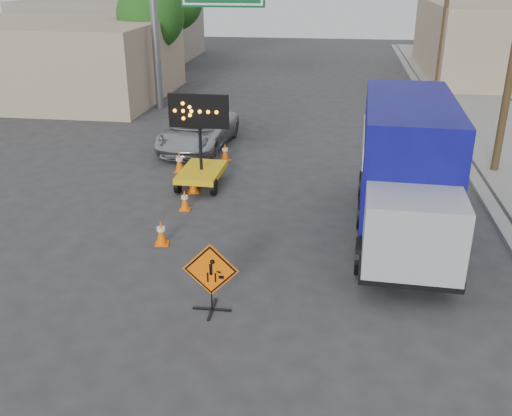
% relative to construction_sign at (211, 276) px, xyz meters
% --- Properties ---
extents(ground, '(100.00, 100.00, 0.00)m').
position_rel_construction_sign_xyz_m(ground, '(-0.10, -0.17, -0.82)').
color(ground, '#2D2D30').
rests_on(ground, ground).
extents(curb_right, '(0.40, 60.00, 0.12)m').
position_rel_construction_sign_xyz_m(curb_right, '(7.10, 14.83, -0.76)').
color(curb_right, gray).
rests_on(curb_right, ground).
extents(sidewalk_right, '(4.00, 60.00, 0.15)m').
position_rel_construction_sign_xyz_m(sidewalk_right, '(9.40, 14.83, -0.75)').
color(sidewalk_right, gray).
rests_on(sidewalk_right, ground).
extents(storefront_left_near, '(14.00, 10.00, 4.00)m').
position_rel_construction_sign_xyz_m(storefront_left_near, '(-14.10, 19.83, 1.18)').
color(storefront_left_near, tan).
rests_on(storefront_left_near, ground).
extents(storefront_left_far, '(12.00, 10.00, 4.40)m').
position_rel_construction_sign_xyz_m(storefront_left_far, '(-15.10, 33.83, 1.38)').
color(storefront_left_far, gray).
rests_on(storefront_left_far, ground).
extents(building_right_far, '(10.00, 14.00, 4.60)m').
position_rel_construction_sign_xyz_m(building_right_far, '(12.90, 29.83, 1.48)').
color(building_right_far, tan).
rests_on(building_right_far, ground).
extents(highway_gantry, '(6.18, 0.38, 6.90)m').
position_rel_construction_sign_xyz_m(highway_gantry, '(-4.53, 17.78, 4.25)').
color(highway_gantry, slate).
rests_on(highway_gantry, ground).
extents(utility_pole_far, '(1.80, 0.26, 9.00)m').
position_rel_construction_sign_xyz_m(utility_pole_far, '(7.90, 23.83, 3.86)').
color(utility_pole_far, '#43331D').
rests_on(utility_pole_far, ground).
extents(tree_left_near, '(3.71, 3.71, 6.03)m').
position_rel_construction_sign_xyz_m(tree_left_near, '(-8.10, 21.83, 3.34)').
color(tree_left_near, '#43331D').
rests_on(tree_left_near, ground).
extents(tree_left_far, '(4.10, 4.10, 6.66)m').
position_rel_construction_sign_xyz_m(tree_left_far, '(-9.10, 29.83, 3.78)').
color(tree_left_far, '#43331D').
rests_on(tree_left_far, ground).
extents(construction_sign, '(1.17, 0.83, 1.55)m').
position_rel_construction_sign_xyz_m(construction_sign, '(0.00, 0.00, 0.00)').
color(construction_sign, black).
rests_on(construction_sign, ground).
extents(arrow_board, '(1.93, 2.16, 3.05)m').
position_rel_construction_sign_xyz_m(arrow_board, '(-1.91, 7.18, -0.14)').
color(arrow_board, '#E7B40C').
rests_on(arrow_board, ground).
extents(pickup_truck, '(2.66, 5.13, 1.38)m').
position_rel_construction_sign_xyz_m(pickup_truck, '(-3.03, 11.40, -0.13)').
color(pickup_truck, '#AEB0B5').
rests_on(pickup_truck, ground).
extents(box_truck, '(2.58, 7.43, 3.49)m').
position_rel_construction_sign_xyz_m(box_truck, '(4.24, 4.51, 0.76)').
color(box_truck, black).
rests_on(box_truck, ground).
extents(cone_a, '(0.41, 0.41, 0.68)m').
position_rel_construction_sign_xyz_m(cone_a, '(-1.95, 2.84, -0.48)').
color(cone_a, '#FF6205').
rests_on(cone_a, ground).
extents(cone_b, '(0.32, 0.32, 0.63)m').
position_rel_construction_sign_xyz_m(cone_b, '(-1.94, 5.15, -0.51)').
color(cone_b, '#FF6205').
rests_on(cone_b, ground).
extents(cone_c, '(0.43, 0.43, 0.69)m').
position_rel_construction_sign_xyz_m(cone_c, '(-2.04, 6.57, -0.48)').
color(cone_c, '#FF6205').
rests_on(cone_c, ground).
extents(cone_d, '(0.40, 0.40, 0.73)m').
position_rel_construction_sign_xyz_m(cone_d, '(-3.00, 8.43, -0.45)').
color(cone_d, '#FF6205').
rests_on(cone_d, ground).
extents(cone_e, '(0.44, 0.44, 0.68)m').
position_rel_construction_sign_xyz_m(cone_e, '(-1.65, 9.87, -0.48)').
color(cone_e, '#FF6205').
rests_on(cone_e, ground).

